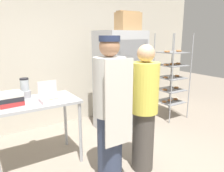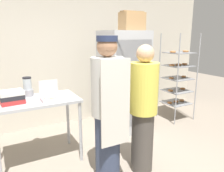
# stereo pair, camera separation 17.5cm
# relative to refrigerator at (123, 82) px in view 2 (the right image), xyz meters

# --- Properties ---
(back_wall) EXTENTS (6.40, 0.12, 2.97)m
(back_wall) POSITION_rel_refrigerator_xyz_m (-0.64, 0.89, 0.59)
(back_wall) COLOR beige
(back_wall) RESTS_ON ground_plane
(refrigerator) EXTENTS (0.74, 0.71, 1.80)m
(refrigerator) POSITION_rel_refrigerator_xyz_m (0.00, 0.00, 0.00)
(refrigerator) COLOR #ADAFB5
(refrigerator) RESTS_ON ground_plane
(baking_rack) EXTENTS (0.56, 0.54, 1.76)m
(baking_rack) POSITION_rel_refrigerator_xyz_m (1.27, -0.06, -0.03)
(baking_rack) COLOR #93969B
(baking_rack) RESTS_ON ground_plane
(prep_counter) EXTENTS (1.10, 0.65, 0.89)m
(prep_counter) POSITION_rel_refrigerator_xyz_m (-1.58, -0.34, -0.12)
(prep_counter) COLOR #ADAFB5
(prep_counter) RESTS_ON ground_plane
(donut_box) EXTENTS (0.25, 0.21, 0.26)m
(donut_box) POSITION_rel_refrigerator_xyz_m (-1.41, -0.50, 0.04)
(donut_box) COLOR silver
(donut_box) RESTS_ON prep_counter
(blender_pitcher) EXTENTS (0.14, 0.14, 0.27)m
(blender_pitcher) POSITION_rel_refrigerator_xyz_m (-1.64, -0.12, 0.11)
(blender_pitcher) COLOR #99999E
(blender_pitcher) RESTS_ON prep_counter
(binder_stack) EXTENTS (0.30, 0.28, 0.16)m
(binder_stack) POSITION_rel_refrigerator_xyz_m (-1.86, -0.36, 0.07)
(binder_stack) COLOR #B72D2D
(binder_stack) RESTS_ON prep_counter
(cardboard_storage_box) EXTENTS (0.40, 0.26, 0.31)m
(cardboard_storage_box) POSITION_rel_refrigerator_xyz_m (0.10, -0.09, 1.05)
(cardboard_storage_box) COLOR #A87F51
(cardboard_storage_box) RESTS_ON refrigerator
(person_baker) EXTENTS (0.36, 0.38, 1.72)m
(person_baker) POSITION_rel_refrigerator_xyz_m (-0.93, -1.16, -0.00)
(person_baker) COLOR #333D56
(person_baker) RESTS_ON ground_plane
(person_customer) EXTENTS (0.34, 0.34, 1.62)m
(person_customer) POSITION_rel_refrigerator_xyz_m (-0.45, -1.20, -0.07)
(person_customer) COLOR #47423D
(person_customer) RESTS_ON ground_plane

